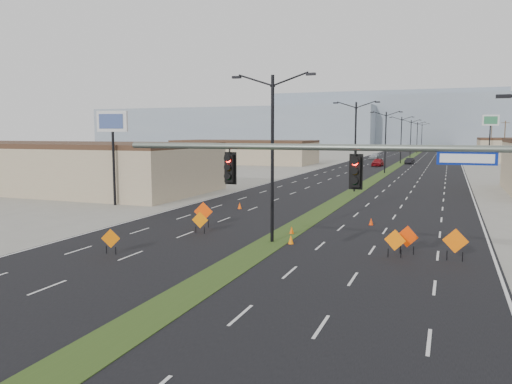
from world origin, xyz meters
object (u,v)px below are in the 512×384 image
(streetlight_4, at_px, (411,137))
(pole_sign_east_far, at_px, (491,124))
(construction_sign_0, at_px, (111,239))
(streetlight_2, at_px, (385,140))
(streetlight_6, at_px, (422,136))
(construction_sign_2, at_px, (203,212))
(construction_sign_4, at_px, (455,242))
(cone_0, at_px, (292,230))
(construction_sign_5, at_px, (407,238))
(car_far, at_px, (375,156))
(cone_1, at_px, (291,240))
(cone_3, at_px, (240,206))
(streetlight_5, at_px, (417,137))
(streetlight_1, at_px, (355,144))
(construction_sign_3, at_px, (395,241))
(streetlight_0, at_px, (272,153))
(cone_2, at_px, (371,222))
(car_left, at_px, (378,162))
(construction_sign_1, at_px, (200,221))
(pole_sign_west, at_px, (112,129))
(streetlight_3, at_px, (401,138))
(signal_mast, at_px, (408,186))
(car_mid, at_px, (410,161))

(streetlight_4, bearing_deg, pole_sign_east_far, -55.80)
(streetlight_4, distance_m, construction_sign_0, 118.34)
(streetlight_2, xyz_separation_m, streetlight_6, (0.00, 112.00, 0.00))
(streetlight_4, distance_m, construction_sign_2, 109.41)
(construction_sign_4, distance_m, cone_0, 10.59)
(construction_sign_4, bearing_deg, construction_sign_5, 171.07)
(car_far, xyz_separation_m, construction_sign_0, (0.77, -108.24, 0.15))
(construction_sign_5, xyz_separation_m, cone_1, (-6.68, 0.14, -0.67))
(cone_3, bearing_deg, streetlight_4, 85.98)
(streetlight_5, height_order, construction_sign_0, streetlight_5)
(construction_sign_0, distance_m, cone_1, 10.36)
(streetlight_1, relative_size, construction_sign_5, 6.24)
(streetlight_6, height_order, construction_sign_3, streetlight_6)
(streetlight_0, bearing_deg, construction_sign_0, -140.27)
(cone_2, height_order, pole_sign_east_far, pole_sign_east_far)
(car_left, relative_size, construction_sign_3, 3.03)
(construction_sign_5, bearing_deg, cone_3, 156.64)
(construction_sign_1, bearing_deg, construction_sign_4, -15.49)
(cone_2, relative_size, cone_3, 0.92)
(car_far, bearing_deg, construction_sign_1, -83.52)
(cone_3, xyz_separation_m, pole_sign_east_far, (24.59, 74.65, 8.18))
(car_far, distance_m, pole_sign_west, 93.43)
(construction_sign_2, xyz_separation_m, cone_3, (-0.93, 8.71, -0.76))
(cone_0, xyz_separation_m, pole_sign_west, (-19.14, 6.86, 6.69))
(streetlight_1, relative_size, pole_sign_east_far, 0.97)
(construction_sign_2, xyz_separation_m, pole_sign_west, (-12.60, 6.76, 5.90))
(streetlight_5, xyz_separation_m, cone_2, (4.79, -132.11, -5.15))
(streetlight_2, distance_m, car_far, 47.15)
(pole_sign_west, distance_m, pole_sign_east_far, 84.76)
(streetlight_1, bearing_deg, cone_1, -87.51)
(streetlight_3, bearing_deg, cone_3, -95.57)
(construction_sign_1, distance_m, pole_sign_west, 17.20)
(streetlight_2, bearing_deg, construction_sign_4, -79.69)
(streetlight_2, bearing_deg, cone_2, -84.31)
(cone_0, bearing_deg, streetlight_2, 90.43)
(car_far, bearing_deg, streetlight_4, 55.58)
(construction_sign_2, bearing_deg, streetlight_5, 72.57)
(pole_sign_east_far, bearing_deg, streetlight_2, -135.30)
(signal_mast, bearing_deg, construction_sign_4, 79.03)
(construction_sign_0, distance_m, construction_sign_3, 15.38)
(cone_1, bearing_deg, construction_sign_2, 158.24)
(car_mid, bearing_deg, construction_sign_2, -87.84)
(signal_mast, xyz_separation_m, construction_sign_3, (-1.21, 8.81, -3.89))
(signal_mast, height_order, pole_sign_east_far, pole_sign_east_far)
(streetlight_1, relative_size, car_left, 2.15)
(streetlight_0, relative_size, cone_2, 18.54)
(streetlight_1, bearing_deg, pole_sign_east_far, 73.25)
(construction_sign_1, distance_m, construction_sign_4, 15.72)
(car_left, xyz_separation_m, construction_sign_5, (11.26, -73.06, 0.15))
(construction_sign_3, height_order, pole_sign_west, pole_sign_west)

